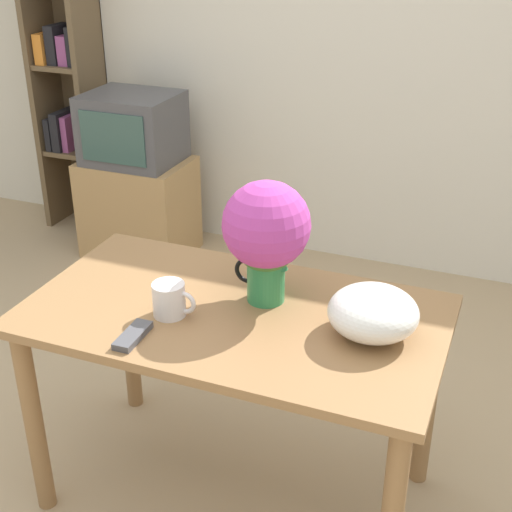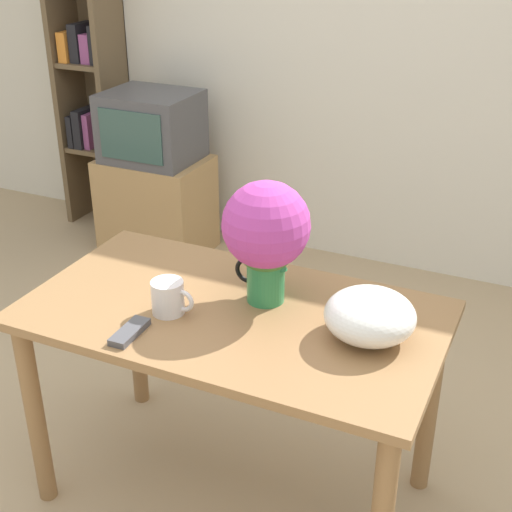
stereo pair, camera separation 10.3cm
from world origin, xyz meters
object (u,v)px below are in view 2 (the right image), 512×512
object	(u,v)px
coffee_mug	(169,297)
white_bowl	(370,316)
tv_set	(151,126)
flower_vase	(266,233)

from	to	relation	value
coffee_mug	white_bowl	bearing A→B (deg)	11.43
tv_set	coffee_mug	bearing A→B (deg)	-56.24
coffee_mug	tv_set	world-z (taller)	tv_set
tv_set	white_bowl	bearing A→B (deg)	-42.07
white_bowl	coffee_mug	bearing A→B (deg)	-168.57
coffee_mug	tv_set	distance (m)	1.95
flower_vase	tv_set	distance (m)	1.95
flower_vase	white_bowl	xyz separation A→B (m)	(0.35, -0.07, -0.16)
flower_vase	tv_set	bearing A→B (deg)	132.57
flower_vase	coffee_mug	world-z (taller)	flower_vase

